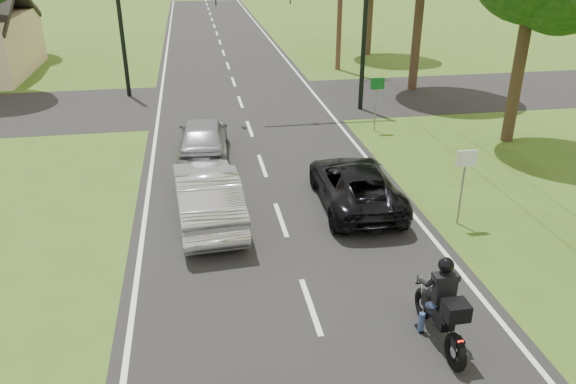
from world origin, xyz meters
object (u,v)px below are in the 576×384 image
object	(u,v)px
motorcycle_rider	(442,311)
sign_white	(465,169)
dark_suv	(355,184)
silver_suv	(203,137)
silver_sedan	(207,195)
traffic_signal	(322,14)
sign_green	(377,91)

from	to	relation	value
motorcycle_rider	sign_white	distance (m)	5.23
dark_suv	silver_suv	world-z (taller)	silver_suv
silver_sedan	sign_white	distance (m)	6.84
traffic_signal	silver_suv	bearing A→B (deg)	-137.72
dark_suv	sign_green	bearing A→B (deg)	-110.80
silver_sedan	sign_white	bearing A→B (deg)	164.69
traffic_signal	sign_green	bearing A→B (deg)	-62.62
silver_suv	sign_green	world-z (taller)	sign_green
motorcycle_rider	sign_white	world-z (taller)	sign_white
motorcycle_rider	dark_suv	bearing A→B (deg)	88.87
motorcycle_rider	silver_sedan	bearing A→B (deg)	124.77
dark_suv	sign_green	size ratio (longest dim) A/B	2.13
motorcycle_rider	dark_suv	xyz separation A→B (m)	(0.06, 6.14, -0.09)
motorcycle_rider	traffic_signal	world-z (taller)	traffic_signal
traffic_signal	sign_white	bearing A→B (deg)	-82.95
sign_white	sign_green	xyz separation A→B (m)	(0.20, 8.00, 0.00)
sign_white	sign_green	distance (m)	8.00
dark_suv	traffic_signal	size ratio (longest dim) A/B	0.71
dark_suv	silver_suv	xyz separation A→B (m)	(-4.16, 4.63, 0.08)
motorcycle_rider	sign_green	bearing A→B (deg)	77.25
traffic_signal	sign_green	xyz separation A→B (m)	(1.56, -3.02, -2.54)
motorcycle_rider	traffic_signal	distance (m)	15.94
traffic_signal	motorcycle_rider	bearing A→B (deg)	-94.22
dark_suv	silver_sedan	distance (m)	4.23
silver_suv	sign_green	size ratio (longest dim) A/B	1.97
silver_sedan	traffic_signal	bearing A→B (deg)	-122.58
silver_sedan	traffic_signal	world-z (taller)	traffic_signal
motorcycle_rider	silver_suv	size ratio (longest dim) A/B	0.52
dark_suv	silver_sedan	bearing A→B (deg)	5.48
silver_sedan	sign_white	world-z (taller)	sign_white
motorcycle_rider	dark_suv	distance (m)	6.14
silver_suv	sign_white	bearing A→B (deg)	140.42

